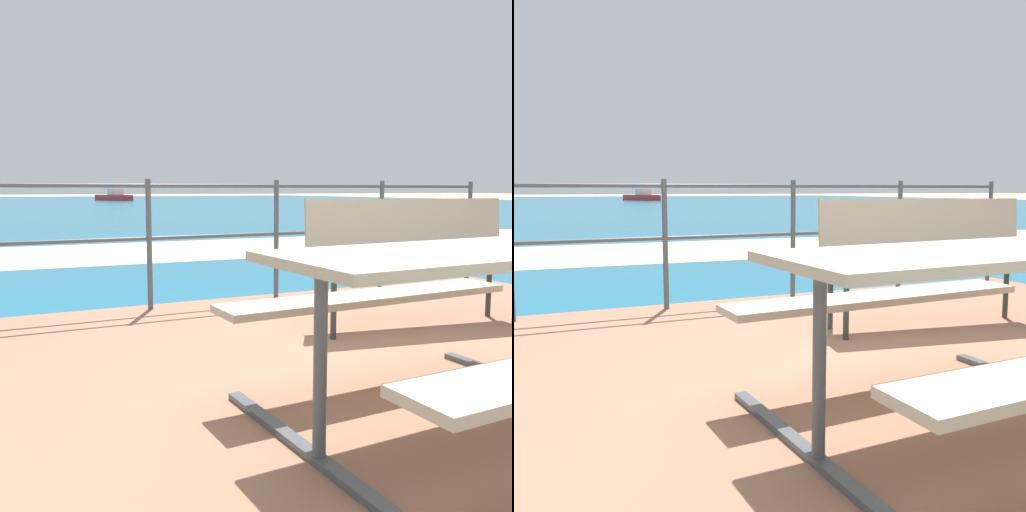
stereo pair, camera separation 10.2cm
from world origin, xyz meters
TOP-DOWN VIEW (x-y plane):
  - ground_plane at (0.00, 0.00)m, footprint 240.00×240.00m
  - patio_paving at (0.00, 0.00)m, footprint 6.40×5.20m
  - sea_water at (0.00, 40.00)m, footprint 90.00×90.00m
  - beach_strip at (0.00, 7.26)m, footprint 54.09×5.37m
  - picnic_table at (0.00, -0.43)m, footprint 1.71×1.53m
  - park_bench at (1.04, 1.09)m, footprint 1.66×0.67m
  - railing_fence at (0.00, 2.42)m, footprint 5.94×0.04m
  - boat_mid at (8.41, 51.57)m, footprint 2.97×4.66m

SIDE VIEW (x-z plane):
  - ground_plane at x=0.00m, z-range 0.00..0.00m
  - sea_water at x=0.00m, z-range 0.00..0.01m
  - beach_strip at x=0.00m, z-range 0.00..0.01m
  - patio_paving at x=0.00m, z-range 0.00..0.06m
  - boat_mid at x=8.41m, z-range -0.17..0.91m
  - park_bench at x=1.04m, z-range 0.15..1.08m
  - picnic_table at x=0.00m, z-range 0.26..1.01m
  - railing_fence at x=0.00m, z-range 0.19..1.28m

